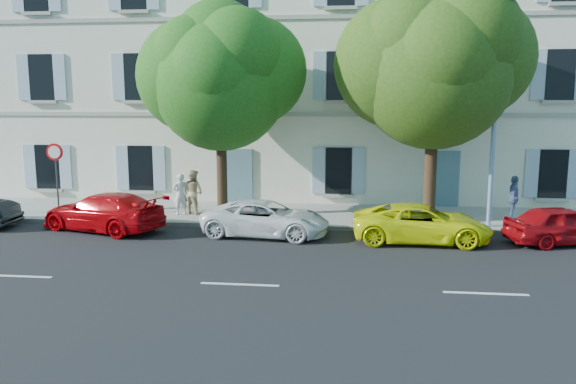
# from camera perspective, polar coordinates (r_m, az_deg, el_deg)

# --- Properties ---
(ground) EXTENTS (90.00, 90.00, 0.00)m
(ground) POSITION_cam_1_polar(r_m,az_deg,el_deg) (18.12, -2.43, -5.36)
(ground) COLOR black
(sidewalk) EXTENTS (36.00, 4.50, 0.15)m
(sidewalk) POSITION_cam_1_polar(r_m,az_deg,el_deg) (22.40, -0.68, -2.32)
(sidewalk) COLOR #A09E96
(sidewalk) RESTS_ON ground
(kerb) EXTENTS (36.00, 0.16, 0.16)m
(kerb) POSITION_cam_1_polar(r_m,az_deg,el_deg) (20.30, -1.44, -3.53)
(kerb) COLOR #9E998E
(kerb) RESTS_ON ground
(building) EXTENTS (28.00, 7.00, 12.00)m
(building) POSITION_cam_1_polar(r_m,az_deg,el_deg) (27.70, 0.81, 12.22)
(building) COLOR silver
(building) RESTS_ON ground
(car_red_coupe) EXTENTS (5.01, 3.26, 1.35)m
(car_red_coupe) POSITION_cam_1_polar(r_m,az_deg,el_deg) (20.98, -18.26, -1.91)
(car_red_coupe) COLOR #B8050A
(car_red_coupe) RESTS_ON ground
(car_white_coupe) EXTENTS (4.51, 2.42, 1.20)m
(car_white_coupe) POSITION_cam_1_polar(r_m,az_deg,el_deg) (19.16, -2.25, -2.70)
(car_white_coupe) COLOR white
(car_white_coupe) RESTS_ON ground
(car_yellow_supercar) EXTENTS (4.48, 2.11, 1.24)m
(car_yellow_supercar) POSITION_cam_1_polar(r_m,az_deg,el_deg) (18.83, 13.42, -3.11)
(car_yellow_supercar) COLOR #EBF00A
(car_yellow_supercar) RESTS_ON ground
(car_red_hatchback) EXTENTS (3.95, 2.44, 1.26)m
(car_red_hatchback) POSITION_cam_1_polar(r_m,az_deg,el_deg) (20.10, 26.15, -3.02)
(car_red_hatchback) COLOR #A0090F
(car_red_hatchback) RESTS_ON ground
(tree_left) EXTENTS (5.07, 5.07, 7.86)m
(tree_left) POSITION_cam_1_polar(r_m,az_deg,el_deg) (21.43, -6.90, 10.90)
(tree_left) COLOR #3A2819
(tree_left) RESTS_ON sidewalk
(tree_right) EXTENTS (5.48, 5.48, 8.44)m
(tree_right) POSITION_cam_1_polar(r_m,az_deg,el_deg) (20.79, 14.65, 11.71)
(tree_right) COLOR #3A2819
(tree_right) RESTS_ON sidewalk
(road_sign) EXTENTS (0.65, 0.10, 2.82)m
(road_sign) POSITION_cam_1_polar(r_m,az_deg,el_deg) (23.13, -22.54, 2.63)
(road_sign) COLOR #383A3D
(road_sign) RESTS_ON sidewalk
(street_lamp) EXTENTS (0.33, 1.68, 7.86)m
(street_lamp) POSITION_cam_1_polar(r_m,az_deg,el_deg) (20.64, 20.44, 8.78)
(street_lamp) COLOR #7293BF
(street_lamp) RESTS_ON sidewalk
(pedestrian_a) EXTENTS (0.70, 0.65, 1.62)m
(pedestrian_a) POSITION_cam_1_polar(r_m,az_deg,el_deg) (22.35, -10.88, -0.21)
(pedestrian_a) COLOR silver
(pedestrian_a) RESTS_ON sidewalk
(pedestrian_b) EXTENTS (1.05, 0.97, 1.75)m
(pedestrian_b) POSITION_cam_1_polar(r_m,az_deg,el_deg) (22.42, -9.60, 0.03)
(pedestrian_b) COLOR #CCB282
(pedestrian_b) RESTS_ON sidewalk
(pedestrian_c) EXTENTS (0.63, 1.06, 1.69)m
(pedestrian_c) POSITION_cam_1_polar(r_m,az_deg,el_deg) (22.36, 21.94, -0.62)
(pedestrian_c) COLOR slate
(pedestrian_c) RESTS_ON sidewalk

